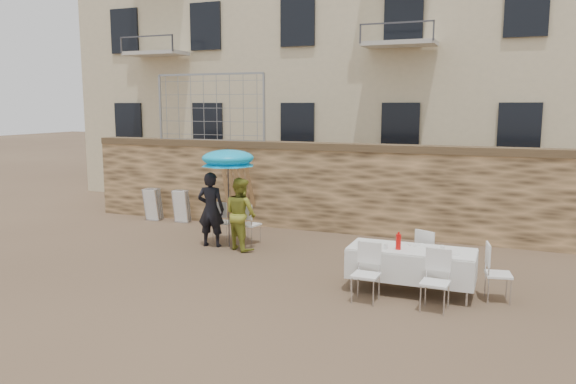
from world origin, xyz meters
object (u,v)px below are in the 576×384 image
at_px(woman_dress, 241,214).
at_px(soda_bottle, 398,242).
at_px(table_chair_front_left, 366,273).
at_px(chair_stack_left, 156,203).
at_px(umbrella, 228,161).
at_px(couple_chair_right, 250,223).
at_px(table_chair_front_right, 435,281).
at_px(couple_chair_left, 223,221).
at_px(chair_stack_right, 183,205).
at_px(banquet_table, 412,251).
at_px(man_suit, 211,209).
at_px(table_chair_side, 499,273).
at_px(table_chair_back, 430,255).

distance_m(woman_dress, soda_bottle, 4.16).
bearing_deg(table_chair_front_left, chair_stack_left, 151.17).
distance_m(umbrella, couple_chair_right, 1.57).
distance_m(table_chair_front_left, table_chair_front_right, 1.10).
distance_m(couple_chair_left, chair_stack_right, 2.55).
bearing_deg(table_chair_front_right, soda_bottle, 143.92).
relative_size(couple_chair_right, table_chair_front_left, 1.00).
distance_m(table_chair_front_right, chair_stack_right, 8.49).
bearing_deg(chair_stack_right, banquet_table, -27.73).
xyz_separation_m(man_suit, woman_dress, (0.75, 0.00, -0.04)).
relative_size(umbrella, table_chair_side, 2.16).
bearing_deg(soda_bottle, woman_dress, 156.32).
distance_m(woman_dress, couple_chair_right, 0.64).
height_order(couple_chair_left, soda_bottle, soda_bottle).
xyz_separation_m(soda_bottle, chair_stack_left, (-7.50, 3.73, -0.45)).
bearing_deg(table_chair_front_right, table_chair_side, 47.88).
height_order(banquet_table, table_chair_front_left, table_chair_front_left).
distance_m(woman_dress, couple_chair_left, 0.99).
relative_size(woman_dress, soda_bottle, 6.20).
bearing_deg(woman_dress, chair_stack_right, -9.13).
distance_m(banquet_table, table_chair_front_left, 0.99).
xyz_separation_m(table_chair_front_right, chair_stack_right, (-7.30, 4.33, -0.02)).
bearing_deg(table_chair_front_right, chair_stack_left, 156.71).
relative_size(soda_bottle, table_chair_front_left, 0.27).
bearing_deg(chair_stack_left, man_suit, -34.92).
bearing_deg(chair_stack_right, couple_chair_right, -28.76).
xyz_separation_m(man_suit, couple_chair_left, (0.00, 0.55, -0.37)).
bearing_deg(couple_chair_left, table_chair_front_right, 151.18).
bearing_deg(soda_bottle, table_chair_front_left, -123.69).
xyz_separation_m(umbrella, chair_stack_left, (-3.35, 1.96, -1.50)).
bearing_deg(table_chair_back, chair_stack_left, 6.57).
bearing_deg(table_chair_back, man_suit, 17.68).
bearing_deg(chair_stack_left, couple_chair_left, -27.09).
relative_size(couple_chair_left, chair_stack_left, 1.04).
distance_m(banquet_table, table_chair_back, 0.86).
bearing_deg(couple_chair_left, table_chair_back, 165.03).
bearing_deg(woman_dress, chair_stack_left, -1.89).
distance_m(woman_dress, umbrella, 1.21).
bearing_deg(umbrella, table_chair_back, -10.19).
relative_size(man_suit, chair_stack_right, 1.85).
xyz_separation_m(couple_chair_right, table_chair_back, (4.25, -1.27, 0.00)).
distance_m(soda_bottle, table_chair_front_left, 0.84).
bearing_deg(chair_stack_left, table_chair_front_left, -31.35).
height_order(couple_chair_right, banquet_table, couple_chair_right).
distance_m(banquet_table, chair_stack_left, 8.50).
relative_size(man_suit, soda_bottle, 6.54).
distance_m(table_chair_front_right, chair_stack_left, 9.28).
xyz_separation_m(umbrella, couple_chair_right, (0.30, 0.45, -1.48)).
xyz_separation_m(umbrella, chair_stack_right, (-2.45, 1.96, -1.50)).
distance_m(banquet_table, chair_stack_right, 7.69).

